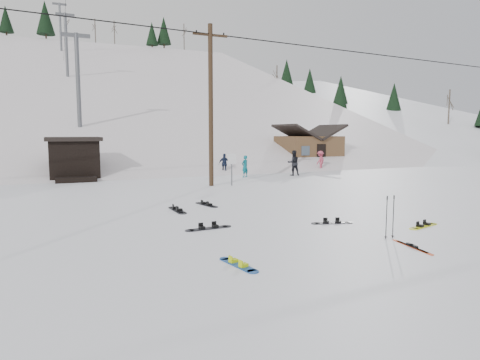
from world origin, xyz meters
name	(u,v)px	position (x,y,z in m)	size (l,w,h in m)	color
ground	(325,252)	(0.00, 0.00, 0.00)	(200.00, 200.00, 0.00)	white
ski_slope	(103,236)	(0.00, 55.00, -12.00)	(60.00, 75.00, 45.00)	silver
ridge_right	(338,215)	(38.00, 50.00, -11.00)	(34.00, 85.00, 36.00)	white
treeline_right	(362,153)	(36.00, 42.00, 0.00)	(20.00, 60.00, 10.00)	black
treeline_crest	(84,147)	(0.00, 86.00, 0.00)	(50.00, 6.00, 10.00)	black
utility_pole	(211,103)	(2.00, 14.00, 4.68)	(2.00, 0.26, 9.00)	#3A2819
trail_sign	(232,164)	(3.10, 13.58, 1.27)	(0.50, 0.09, 1.85)	#595B60
lift_hut	(74,158)	(-5.00, 20.94, 1.36)	(3.40, 4.10, 2.75)	black
lift_tower_near	(78,75)	(-4.00, 30.00, 7.86)	(2.20, 0.36, 8.00)	#595B60
lift_tower_mid	(66,41)	(-4.00, 50.00, 14.36)	(2.20, 0.36, 8.00)	#595B60
lift_tower_far	(60,24)	(-4.00, 70.00, 20.86)	(2.20, 0.36, 8.00)	#595B60
cabin	(308,150)	(15.00, 24.00, 1.48)	(5.39, 4.40, 3.77)	brown
hero_snowboard	(238,264)	(-2.49, -0.14, 0.03)	(0.47, 1.40, 0.10)	#164591
hero_skis	(412,246)	(2.38, -0.59, 0.02)	(0.34, 1.59, 0.08)	#B33712
ski_poles	(390,217)	(2.50, 0.40, 0.64)	(0.35, 0.09, 1.26)	black
board_scatter_a	(209,228)	(-1.86, 3.69, 0.03)	(1.58, 0.39, 0.11)	black
board_scatter_b	(177,210)	(-1.91, 7.17, 0.03)	(0.35, 1.71, 0.12)	black
board_scatter_d	(332,223)	(2.23, 2.77, 0.03)	(1.39, 0.61, 0.10)	black
board_scatter_e	(423,226)	(4.65, 1.16, 0.03)	(1.45, 0.59, 0.10)	#F2FF1C
board_scatter_f	(206,205)	(-0.45, 7.89, 0.03)	(0.56, 1.52, 0.11)	black
skier_teal	(245,166)	(5.72, 17.51, 0.74)	(0.54, 0.36, 1.49)	#0B616E
skier_dark	(293,163)	(9.35, 17.18, 0.89)	(0.87, 0.68, 1.79)	black
skier_pink	(320,161)	(13.42, 19.79, 0.79)	(1.02, 0.58, 1.57)	#BE435C
skier_navy	(225,164)	(5.24, 20.05, 0.75)	(0.88, 0.37, 1.51)	#161F37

